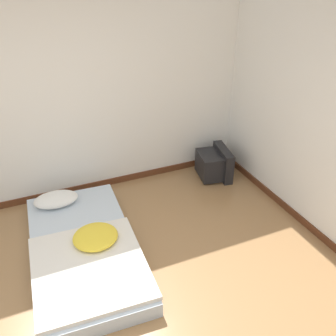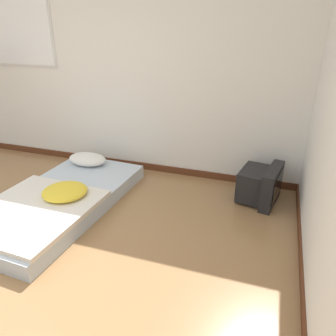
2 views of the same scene
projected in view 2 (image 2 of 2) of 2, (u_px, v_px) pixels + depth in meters
wall_back at (104, 71)px, 4.22m from camera, size 7.47×0.08×2.60m
mattress_bed at (59, 199)px, 3.58m from camera, size 1.16×2.12×0.31m
crt_tv at (261, 184)px, 3.70m from camera, size 0.49×0.57×0.43m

